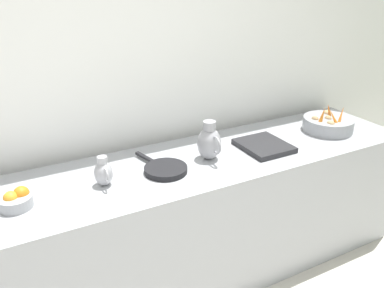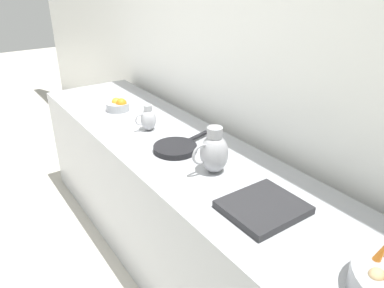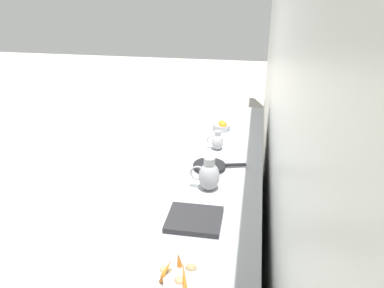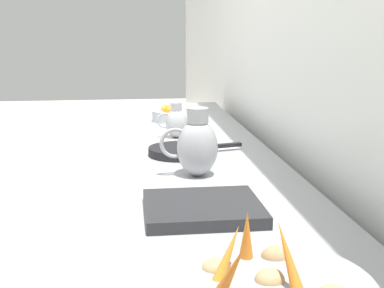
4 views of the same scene
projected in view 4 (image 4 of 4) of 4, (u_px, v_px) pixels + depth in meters
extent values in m
cube|color=white|center=(369.00, 3.00, 1.58)|extent=(0.10, 9.37, 3.00)
cube|color=#9EA0A5|center=(193.00, 261.00, 2.24)|extent=(0.74, 3.36, 0.89)
cone|color=orange|center=(247.00, 240.00, 1.00)|extent=(0.05, 0.07, 0.13)
cone|color=orange|center=(290.00, 263.00, 0.89)|extent=(0.06, 0.10, 0.14)
cone|color=orange|center=(231.00, 272.00, 0.87)|extent=(0.06, 0.09, 0.13)
cone|color=orange|center=(227.00, 257.00, 0.93)|extent=(0.08, 0.07, 0.12)
ellipsoid|color=tan|center=(218.00, 269.00, 0.97)|extent=(0.06, 0.05, 0.04)
ellipsoid|color=tan|center=(270.00, 281.00, 0.92)|extent=(0.06, 0.05, 0.05)
ellipsoid|color=#9E7F56|center=(275.00, 257.00, 1.02)|extent=(0.06, 0.05, 0.05)
cylinder|color=#9EA0A5|center=(167.00, 116.00, 3.03)|extent=(0.17, 0.17, 0.06)
sphere|color=orange|center=(167.00, 111.00, 3.05)|extent=(0.07, 0.07, 0.07)
sphere|color=orange|center=(170.00, 112.00, 3.00)|extent=(0.08, 0.08, 0.08)
ellipsoid|color=#939399|center=(197.00, 148.00, 1.91)|extent=(0.15, 0.15, 0.21)
cylinder|color=#939399|center=(198.00, 115.00, 1.88)|extent=(0.08, 0.08, 0.06)
torus|color=#939399|center=(175.00, 143.00, 1.89)|extent=(0.11, 0.01, 0.11)
ellipsoid|color=#A3A3A8|center=(176.00, 123.00, 2.58)|extent=(0.10, 0.10, 0.14)
cylinder|color=#A3A3A8|center=(176.00, 106.00, 2.56)|extent=(0.06, 0.06, 0.04)
torus|color=#A3A3A8|center=(165.00, 121.00, 2.57)|extent=(0.08, 0.01, 0.08)
cube|color=#232326|center=(203.00, 208.00, 1.53)|extent=(0.34, 0.30, 0.04)
cylinder|color=black|center=(178.00, 151.00, 2.23)|extent=(0.26, 0.26, 0.03)
cube|color=black|center=(224.00, 146.00, 2.30)|extent=(0.17, 0.06, 0.02)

